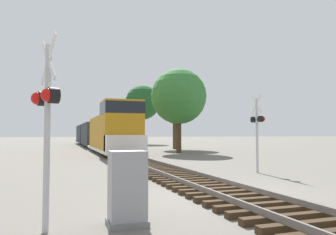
{
  "coord_description": "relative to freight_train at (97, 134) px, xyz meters",
  "views": [
    {
      "loc": [
        -4.85,
        -9.23,
        1.88
      ],
      "look_at": [
        0.74,
        7.45,
        2.77
      ],
      "focal_mm": 35.0,
      "sensor_mm": 36.0,
      "label": 1
    }
  ],
  "objects": [
    {
      "name": "crossing_signal_near",
      "position": [
        -5.08,
        -38.02,
        0.45
      ],
      "size": [
        0.57,
        1.01,
        3.81
      ],
      "rotation": [
        0.0,
        0.0,
        -1.26
      ],
      "color": "#B7B7BC",
      "rests_on": "ground"
    },
    {
      "name": "tree_deep_background",
      "position": [
        10.14,
        15.19,
        5.92
      ],
      "size": [
        6.53,
        6.53,
        11.1
      ],
      "color": "#473521",
      "rests_on": "ground"
    },
    {
      "name": "rail_track_bed",
      "position": [
        0.0,
        -35.55,
        -1.75
      ],
      "size": [
        2.6,
        160.0,
        0.31
      ],
      "color": "#382819",
      "rests_on": "ground"
    },
    {
      "name": "tree_mid_background",
      "position": [
        9.07,
        -5.9,
        4.94
      ],
      "size": [
        5.61,
        5.61,
        9.67
      ],
      "color": "#473521",
      "rests_on": "ground"
    },
    {
      "name": "freight_train",
      "position": [
        0.0,
        0.0,
        0.0
      ],
      "size": [
        3.12,
        44.59,
        4.57
      ],
      "color": "#B77A14",
      "rests_on": "ground"
    },
    {
      "name": "relay_cabinet",
      "position": [
        -3.48,
        -38.03,
        -1.14
      ],
      "size": [
        0.81,
        0.66,
        1.53
      ],
      "color": "slate",
      "rests_on": "ground"
    },
    {
      "name": "crossing_signal_far",
      "position": [
        4.35,
        -31.05,
        0.45
      ],
      "size": [
        0.39,
        1.01,
        3.8
      ],
      "rotation": [
        0.0,
        0.0,
        1.49
      ],
      "color": "#B7B7BC",
      "rests_on": "ground"
    },
    {
      "name": "ground_plane",
      "position": [
        0.0,
        -35.55,
        -1.89
      ],
      "size": [
        400.0,
        400.0,
        0.0
      ],
      "primitive_type": "plane",
      "color": "#666059"
    },
    {
      "name": "tree_far_right",
      "position": [
        6.58,
        -14.06,
        3.75
      ],
      "size": [
        5.58,
        5.58,
        8.45
      ],
      "color": "#473521",
      "rests_on": "ground"
    }
  ]
}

